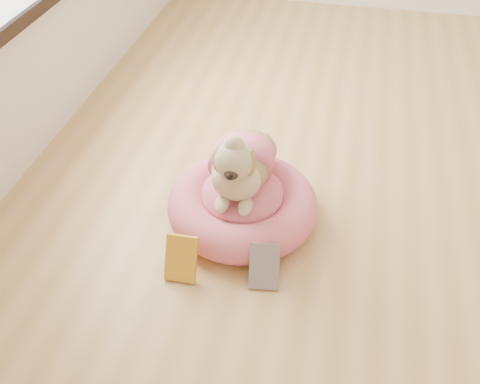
% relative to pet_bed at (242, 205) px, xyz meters
% --- Properties ---
extents(floor, '(4.50, 4.50, 0.00)m').
position_rel_pet_bed_xyz_m(floor, '(0.88, 0.32, -0.08)').
color(floor, tan).
rests_on(floor, ground).
extents(pet_bed, '(0.65, 0.65, 0.17)m').
position_rel_pet_bed_xyz_m(pet_bed, '(0.00, 0.00, 0.00)').
color(pet_bed, '#D8546E').
rests_on(pet_bed, floor).
extents(dog, '(0.35, 0.49, 0.35)m').
position_rel_pet_bed_xyz_m(dog, '(-0.02, 0.03, 0.26)').
color(dog, brown).
rests_on(dog, pet_bed).
extents(book_yellow, '(0.13, 0.11, 0.18)m').
position_rel_pet_bed_xyz_m(book_yellow, '(-0.17, -0.36, 0.01)').
color(book_yellow, '#D0D516').
rests_on(book_yellow, floor).
extents(book_white, '(0.13, 0.13, 0.16)m').
position_rel_pet_bed_xyz_m(book_white, '(0.16, -0.32, -0.00)').
color(book_white, silver).
rests_on(book_white, floor).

